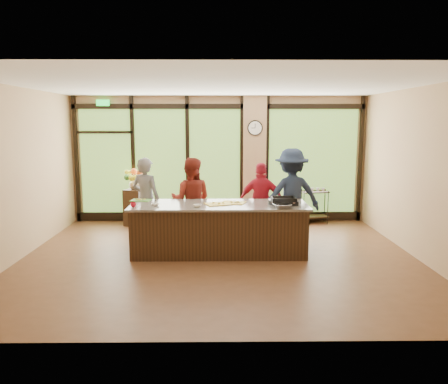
{
  "coord_description": "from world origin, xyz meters",
  "views": [
    {
      "loc": [
        -0.0,
        -7.48,
        2.39
      ],
      "look_at": [
        0.09,
        0.4,
        1.12
      ],
      "focal_mm": 35.0,
      "sensor_mm": 36.0,
      "label": 1
    }
  ],
  "objects_px": {
    "cook_left": "(146,200)",
    "cook_right": "(291,195)",
    "island_base": "(219,230)",
    "roasting_pan": "(283,203)",
    "flower_stand": "(136,207)",
    "bar_cart": "(314,202)"
  },
  "relations": [
    {
      "from": "roasting_pan",
      "to": "flower_stand",
      "type": "distance_m",
      "value": 3.92
    },
    {
      "from": "island_base",
      "to": "roasting_pan",
      "type": "xyz_separation_m",
      "value": [
        1.15,
        -0.13,
        0.52
      ]
    },
    {
      "from": "island_base",
      "to": "roasting_pan",
      "type": "bearing_deg",
      "value": -6.29
    },
    {
      "from": "flower_stand",
      "to": "cook_left",
      "type": "bearing_deg",
      "value": -50.95
    },
    {
      "from": "island_base",
      "to": "bar_cart",
      "type": "relative_size",
      "value": 3.64
    },
    {
      "from": "roasting_pan",
      "to": "flower_stand",
      "type": "height_order",
      "value": "roasting_pan"
    },
    {
      "from": "island_base",
      "to": "bar_cart",
      "type": "bearing_deg",
      "value": 46.68
    },
    {
      "from": "cook_right",
      "to": "flower_stand",
      "type": "bearing_deg",
      "value": -30.58
    },
    {
      "from": "cook_left",
      "to": "cook_right",
      "type": "relative_size",
      "value": 0.91
    },
    {
      "from": "roasting_pan",
      "to": "island_base",
      "type": "bearing_deg",
      "value": 150.34
    },
    {
      "from": "island_base",
      "to": "bar_cart",
      "type": "distance_m",
      "value": 3.32
    },
    {
      "from": "cook_left",
      "to": "cook_right",
      "type": "distance_m",
      "value": 2.9
    },
    {
      "from": "flower_stand",
      "to": "bar_cart",
      "type": "distance_m",
      "value": 4.23
    },
    {
      "from": "cook_right",
      "to": "bar_cart",
      "type": "distance_m",
      "value": 1.82
    },
    {
      "from": "island_base",
      "to": "roasting_pan",
      "type": "distance_m",
      "value": 1.27
    },
    {
      "from": "island_base",
      "to": "bar_cart",
      "type": "height_order",
      "value": "island_base"
    },
    {
      "from": "island_base",
      "to": "cook_left",
      "type": "relative_size",
      "value": 1.82
    },
    {
      "from": "cook_left",
      "to": "flower_stand",
      "type": "bearing_deg",
      "value": -46.19
    },
    {
      "from": "cook_left",
      "to": "flower_stand",
      "type": "height_order",
      "value": "cook_left"
    },
    {
      "from": "roasting_pan",
      "to": "flower_stand",
      "type": "xyz_separation_m",
      "value": [
        -3.1,
        2.35,
        -0.53
      ]
    },
    {
      "from": "island_base",
      "to": "cook_left",
      "type": "height_order",
      "value": "cook_left"
    },
    {
      "from": "island_base",
      "to": "roasting_pan",
      "type": "height_order",
      "value": "roasting_pan"
    }
  ]
}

